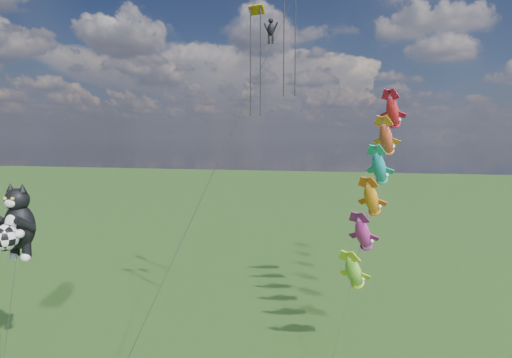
# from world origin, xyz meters

# --- Properties ---
(cat_kite_rig) EXTENTS (2.26, 4.03, 10.78)m
(cat_kite_rig) POSITION_xyz_m (-0.73, 0.08, 8.33)
(cat_kite_rig) COLOR #4F3D28
(cat_kite_rig) RESTS_ON ground
(fish_windsock_rig) EXTENTS (4.93, 15.27, 18.34)m
(fish_windsock_rig) POSITION_xyz_m (20.17, 9.65, 10.31)
(fish_windsock_rig) COLOR #4F3D28
(fish_windsock_rig) RESTS_ON ground
(parafoil_rig) EXTENTS (6.94, 16.60, 25.82)m
(parafoil_rig) POSITION_xyz_m (13.14, 7.17, 20.36)
(parafoil_rig) COLOR #4F3D28
(parafoil_rig) RESTS_ON ground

